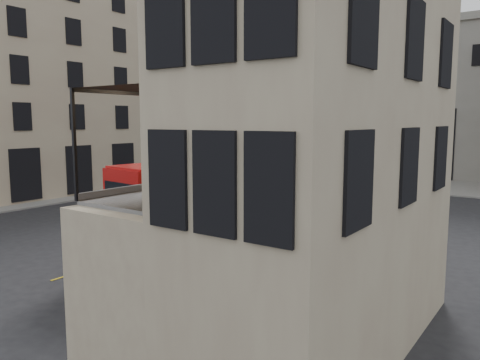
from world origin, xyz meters
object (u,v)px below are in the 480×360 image
Objects in this scene: cafe_table_mid at (215,169)px; pedestrian_b at (271,177)px; street_lamp_a at (145,167)px; car_c at (228,177)px; car_a at (161,195)px; street_lamp_b at (326,161)px; pedestrian_d at (409,178)px; pedestrian_c at (352,170)px; cafe_chair_a at (170,195)px; pedestrian_a at (205,176)px; cafe_chair_c at (270,177)px; traffic_light_far at (226,160)px; cafe_table_near at (174,176)px; cafe_table_far at (275,159)px; cafe_chair_b at (256,177)px; car_b at (359,183)px; bus_far at (296,159)px; cafe_chair_d at (295,172)px; bicycle at (246,203)px; cyclist at (216,202)px; pedestrian_e at (126,190)px; traffic_light_near at (251,188)px; bus_near at (217,199)px.

pedestrian_b is at bearing 118.25° from cafe_table_mid.
car_c is (2.97, 9.03, -1.68)m from street_lamp_a.
street_lamp_b is at bearing 59.14° from car_a.
pedestrian_d is at bearing -154.77° from car_c.
cafe_chair_a is (12.87, -44.03, 4.02)m from pedestrian_c.
pedestrian_a is 2.47× the size of cafe_table_mid.
pedestrian_d is 35.40m from cafe_chair_c.
cafe_table_near reaches higher than traffic_light_far.
cafe_table_far is 3.77m from cafe_chair_b.
pedestrian_a is at bearing 128.24° from cafe_table_near.
traffic_light_far is at bearing 153.69° from car_b.
cafe_table_mid is at bearing -89.80° from cafe_table_far.
traffic_light_far is at bearing 124.65° from cafe_table_near.
street_lamp_b reaches higher than bus_far.
cafe_chair_c is (8.75, -30.68, 4.25)m from car_b.
cafe_chair_a is (1.37, -1.60, -0.23)m from cafe_table_near.
car_c is 4.74m from pedestrian_b.
cafe_table_far is 7.93m from cafe_chair_a.
bus_far is 14.39× the size of cafe_table_near.
traffic_light_far is 0.36× the size of bus_far.
street_lamp_b reaches higher than car_c.
cafe_table_far reaches higher than cafe_chair_d.
bus_far is 38.18m from cafe_chair_c.
bicycle is 2.83m from cyclist.
car_c reaches higher than car_a.
street_lamp_a is 4.41m from pedestrian_e.
pedestrian_b is 2.64× the size of cafe_table_near.
cafe_chair_d reaches higher than bus_far.
traffic_light_near is at bearing 106.20° from pedestrian_e.
car_a is 19.49m from car_b.
street_lamp_a is at bearing -101.31° from traffic_light_far.
bus_far reaches higher than pedestrian_d.
traffic_light_far is at bearing 67.22° from bicycle.
cyclist reaches higher than bicycle.
cafe_table_far is at bearing -50.70° from traffic_light_near.
cafe_table_near is (5.53, -9.07, 2.46)m from bus_near.
cafe_chair_c reaches higher than traffic_light_far.
bus_far is at bearing 116.49° from cafe_chair_b.
cafe_chair_b reaches higher than traffic_light_near.
cafe_chair_b is at bearing -44.07° from bus_near.
bus_far is at bearing 117.20° from cafe_chair_c.
cyclist is at bearing -77.21° from bus_far.
street_lamp_a is at bearing 97.41° from pedestrian_d.
car_a reaches higher than bicycle.
cafe_table_far is at bearing 151.95° from pedestrian_d.
bus_far is 11.19× the size of cafe_chair_c.
traffic_light_near is 0.78× the size of car_c.
pedestrian_a reaches higher than car_b.
cafe_table_near is at bearing -71.72° from street_lamp_b.
car_c is 34.42m from cafe_chair_b.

